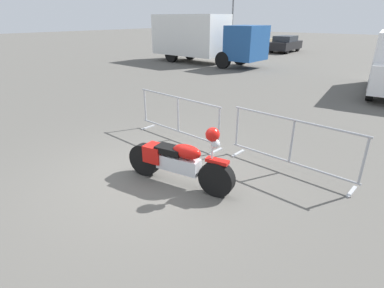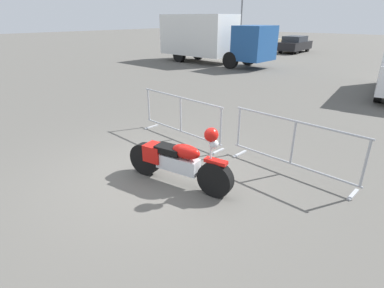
# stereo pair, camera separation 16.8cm
# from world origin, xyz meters

# --- Properties ---
(ground_plane) EXTENTS (120.00, 120.00, 0.00)m
(ground_plane) POSITION_xyz_m (0.00, 0.00, 0.00)
(ground_plane) COLOR #54514C
(motorcycle) EXTENTS (2.12, 0.48, 1.20)m
(motorcycle) POSITION_xyz_m (0.52, 0.13, 0.46)
(motorcycle) COLOR black
(motorcycle) RESTS_ON ground
(crowd_barrier_near) EXTENTS (2.59, 0.66, 1.07)m
(crowd_barrier_near) POSITION_xyz_m (-0.88, 1.82, 0.56)
(crowd_barrier_near) COLOR #9EA0A5
(crowd_barrier_near) RESTS_ON ground
(crowd_barrier_far) EXTENTS (2.59, 0.66, 1.07)m
(crowd_barrier_far) POSITION_xyz_m (1.93, 1.82, 0.56)
(crowd_barrier_far) COLOR #9EA0A5
(crowd_barrier_far) RESTS_ON ground
(box_truck) EXTENTS (7.82, 2.70, 2.98)m
(box_truck) POSITION_xyz_m (-8.32, 13.11, 1.64)
(box_truck) COLOR white
(box_truck) RESTS_ON ground
(parked_car_green) EXTENTS (1.78, 4.35, 1.48)m
(parked_car_green) POSITION_xyz_m (-12.08, 23.02, 0.75)
(parked_car_green) COLOR #236B38
(parked_car_green) RESTS_ON ground
(parked_car_tan) EXTENTS (1.78, 4.35, 1.48)m
(parked_car_tan) POSITION_xyz_m (-9.25, 22.72, 0.75)
(parked_car_tan) COLOR tan
(parked_car_tan) RESTS_ON ground
(parked_car_black) EXTENTS (1.63, 3.99, 1.35)m
(parked_car_black) POSITION_xyz_m (-6.41, 22.97, 0.69)
(parked_car_black) COLOR black
(parked_car_black) RESTS_ON ground
(pedestrian) EXTENTS (0.45, 0.45, 1.69)m
(pedestrian) POSITION_xyz_m (-7.35, 16.39, 0.92)
(pedestrian) COLOR #262838
(pedestrian) RESTS_ON ground
(street_lamp) EXTENTS (0.36, 0.70, 5.68)m
(street_lamp) POSITION_xyz_m (-8.99, 18.17, 3.71)
(street_lamp) COLOR #595B60
(street_lamp) RESTS_ON ground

